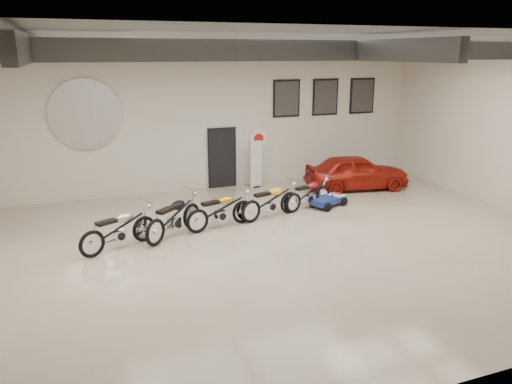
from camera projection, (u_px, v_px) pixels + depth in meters
name	position (u px, v px, depth m)	size (l,w,h in m)	color
floor	(273.00, 246.00, 12.62)	(16.00, 12.00, 0.01)	#C4AE96
ceiling	(275.00, 39.00, 11.27)	(16.00, 12.00, 0.01)	slate
back_wall	(207.00, 119.00, 17.34)	(16.00, 0.02, 5.00)	beige
ceiling_beams	(275.00, 51.00, 11.33)	(15.80, 11.80, 0.32)	#5C5E64
door	(222.00, 159.00, 17.86)	(0.92, 0.08, 2.10)	black
logo_plaque	(86.00, 115.00, 15.85)	(2.30, 0.06, 1.16)	silver
poster_left	(286.00, 98.00, 18.17)	(1.05, 0.08, 1.35)	black
poster_mid	(325.00, 97.00, 18.72)	(1.05, 0.08, 1.35)	black
poster_right	(362.00, 96.00, 19.26)	(1.05, 0.08, 1.35)	black
oil_sign	(258.00, 138.00, 18.16)	(0.72, 0.10, 0.72)	white
banner_stand	(256.00, 163.00, 17.89)	(0.48, 0.19, 1.75)	white
motorcycle_silver	(118.00, 228.00, 12.27)	(2.09, 0.65, 1.09)	silver
motorcycle_black	(174.00, 216.00, 13.12)	(2.19, 0.68, 1.14)	silver
motorcycle_gold	(220.00, 209.00, 13.77)	(2.07, 0.64, 1.08)	silver
motorcycle_yellow	(271.00, 200.00, 14.62)	(2.06, 0.64, 1.07)	silver
motorcycle_red	(309.00, 193.00, 15.52)	(1.89, 0.59, 0.98)	silver
go_kart	(331.00, 197.00, 15.84)	(1.51, 0.68, 0.55)	navy
vintage_car	(357.00, 172.00, 17.72)	(3.64, 1.47, 1.24)	#9C190E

